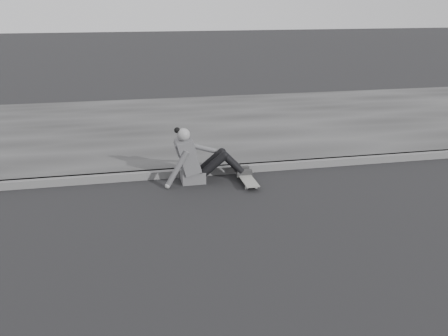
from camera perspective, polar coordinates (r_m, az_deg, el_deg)
The scene contains 5 objects.
ground at distance 6.03m, azimuth 10.77°, elevation -8.15°, with size 80.00×80.00×0.00m, color black.
curb at distance 8.25m, azimuth 3.96°, elevation 0.10°, with size 24.00×0.16×0.12m, color #555555.
sidewalk at distance 11.07m, azimuth -0.37°, elevation 5.01°, with size 24.00×6.00×0.12m, color #333333.
skateboard at distance 7.67m, azimuth 2.62°, elevation -1.25°, with size 0.20×0.78×0.09m.
seated_woman at distance 7.66m, azimuth -3.14°, elevation 1.00°, with size 1.38×0.46×0.88m.
Camera 1 is at (-2.21, -4.92, 2.70)m, focal length 40.00 mm.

